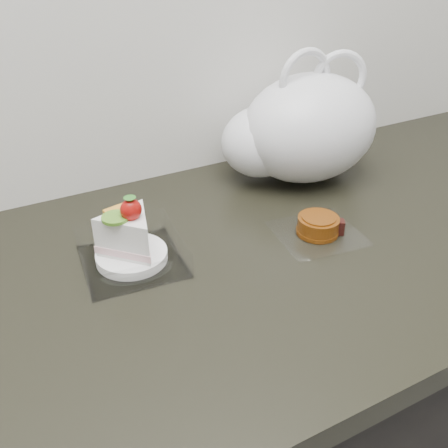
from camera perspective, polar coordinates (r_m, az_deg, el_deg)
The scene contains 3 objects.
cake_tray at distance 0.76m, azimuth -10.64°, elevation -2.37°, with size 0.16×0.16×0.12m.
mooncake_wrap at distance 0.84m, azimuth 10.76°, elevation -0.31°, with size 0.15×0.14×0.03m.
plastic_bag at distance 0.98m, azimuth 8.69°, elevation 10.60°, with size 0.33×0.25×0.25m.
Camera 1 is at (-0.12, 1.13, 1.35)m, focal length 40.00 mm.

